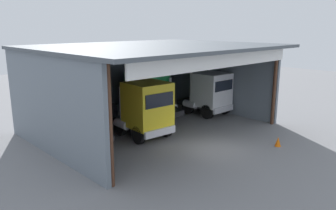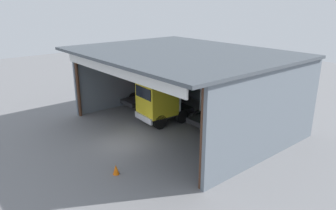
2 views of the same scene
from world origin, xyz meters
The scene contains 9 objects.
ground_plane centered at (0.00, 0.00, 0.00)m, with size 80.00×80.00×0.00m, color slate.
workshop_shed centered at (0.00, 6.20, 3.98)m, with size 14.92×12.02×5.69m.
truck_red_center_right_bay centered at (-5.27, 6.60, 1.82)m, with size 2.63×4.48×3.51m.
truck_yellow_center_bay centered at (-1.56, 4.19, 1.88)m, with size 2.65×4.45×3.54m.
truck_green_right_bay centered at (1.77, 7.66, 1.85)m, with size 2.74×4.38×3.47m.
truck_white_center_left_bay centered at (5.68, 4.96, 1.77)m, with size 2.59×4.32×3.40m.
oil_drum centered at (3.87, 9.46, 0.47)m, with size 0.58×0.58×0.94m, color gold.
tool_cart centered at (-0.41, 9.76, 0.50)m, with size 0.90×0.60×1.00m, color black.
traffic_cone centered at (2.98, -2.43, 0.28)m, with size 0.36×0.36×0.56m, color orange.
Camera 1 is at (-14.53, -11.29, 6.87)m, focal length 35.75 mm.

